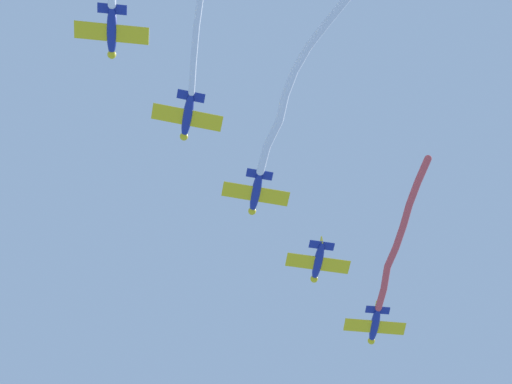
# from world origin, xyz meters

# --- Properties ---
(airplane_lead) EXTENTS (5.40, 6.70, 1.74)m
(airplane_lead) POSITION_xyz_m (-0.52, 3.01, 68.67)
(airplane_lead) COLOR navy
(smoke_trail_lead) EXTENTS (17.20, 8.74, 1.32)m
(smoke_trail_lead) POSITION_xyz_m (9.72, -2.49, 68.72)
(smoke_trail_lead) COLOR #DB4C4C
(airplane_left_wing) EXTENTS (5.32, 6.82, 1.74)m
(airplane_left_wing) POSITION_xyz_m (2.01, -7.26, 68.92)
(airplane_left_wing) COLOR navy
(airplane_right_wing) EXTENTS (5.34, 6.86, 1.74)m
(airplane_right_wing) POSITION_xyz_m (4.54, -17.52, 69.17)
(airplane_right_wing) COLOR navy
(smoke_trail_right_wing) EXTENTS (23.50, 4.31, 5.07)m
(smoke_trail_right_wing) POSITION_xyz_m (17.93, -21.24, 71.46)
(smoke_trail_right_wing) COLOR white
(airplane_slot) EXTENTS (5.36, 6.90, 1.74)m
(airplane_slot) POSITION_xyz_m (7.07, -27.79, 69.42)
(airplane_slot) COLOR navy
(airplane_trail) EXTENTS (5.39, 6.70, 1.74)m
(airplane_trail) POSITION_xyz_m (9.61, -38.04, 69.67)
(airplane_trail) COLOR navy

